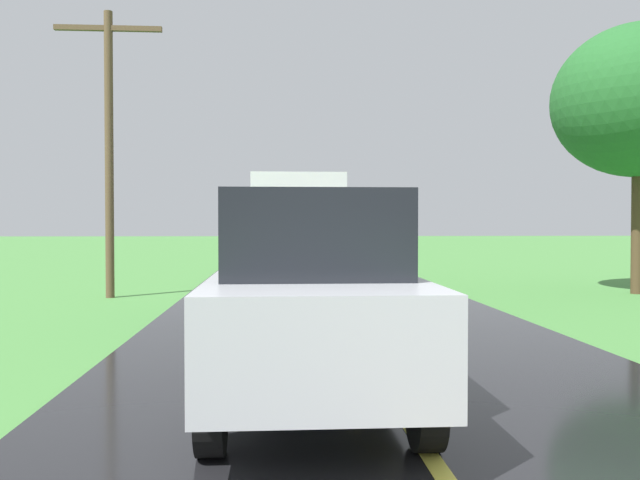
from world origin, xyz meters
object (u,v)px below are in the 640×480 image
Objects in this scene: banana_truck_near at (299,237)px; following_car at (311,297)px; roadside_tree_near_left at (638,101)px; utility_pole_roadside at (109,140)px.

banana_truck_near is 1.42× the size of following_car.
roadside_tree_near_left is at bearing 11.47° from banana_truck_near.
utility_pole_roadside is 11.08m from following_car.
roadside_tree_near_left is 1.64× the size of following_car.
following_car is at bearing -66.81° from utility_pole_roadside.
following_car is (-8.69, -9.92, -3.73)m from roadside_tree_near_left.
following_car is (4.24, -9.89, -2.64)m from utility_pole_roadside.
utility_pole_roadside reaches higher than banana_truck_near.
banana_truck_near is 0.87× the size of roadside_tree_near_left.
utility_pole_roadside is at bearing -179.86° from roadside_tree_near_left.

